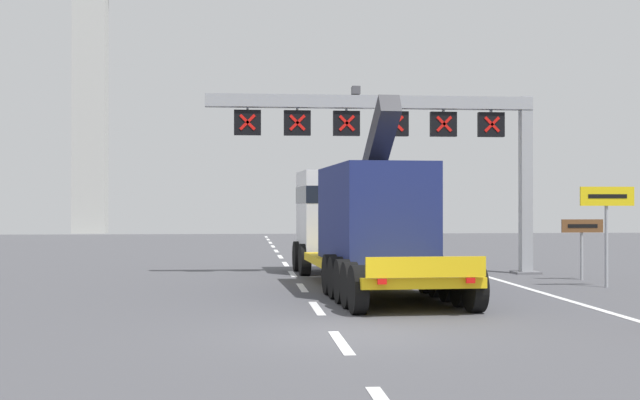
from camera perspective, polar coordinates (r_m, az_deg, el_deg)
ground at (r=16.24m, az=2.14°, el=-8.97°), size 112.00×112.00×0.00m
lane_markings at (r=37.54m, az=-2.52°, el=-4.05°), size 0.20×57.59×0.01m
edge_line_right at (r=29.22m, az=11.29°, el=-5.11°), size 0.20×63.00×0.01m
overhead_lane_gantry at (r=30.07m, az=5.92°, el=4.77°), size 11.76×0.90×6.58m
heavy_haul_truck_yellow at (r=26.45m, az=2.54°, el=-1.31°), size 3.61×14.16×5.30m
exit_sign_yellow at (r=26.50m, az=18.68°, el=-0.65°), size 1.64×0.15×2.98m
tourist_info_sign_brown at (r=28.85m, az=17.16°, el=-2.21°), size 1.38×0.15×1.97m
bridge_pylon_distant at (r=77.95m, az=-15.14°, el=12.63°), size 9.00×2.00×39.05m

